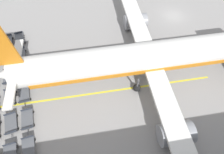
{
  "coord_description": "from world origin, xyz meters",
  "views": [
    {
      "loc": [
        26.98,
        -16.76,
        22.31
      ],
      "look_at": [
        13.5,
        -14.57,
        1.58
      ],
      "focal_mm": 28.0,
      "sensor_mm": 36.0,
      "label": 1
    }
  ],
  "objects_px": {
    "baggage_dolly_row_mid_a_col_b": "(8,57)",
    "baggage_dolly_row_mid_b_col_c": "(22,73)",
    "baggage_dolly_row_mid_a_col_d": "(10,98)",
    "baggage_dolly_row_mid_b_col_b": "(21,54)",
    "baggage_dolly_row_mid_b_col_d": "(24,94)",
    "baggage_dolly_row_mid_a_col_e": "(11,124)",
    "baggage_dolly_row_mid_b_col_e": "(27,119)",
    "baggage_dolly_row_mid_b_col_f": "(29,149)",
    "baggage_dolly_row_mid_b_col_a": "(20,39)",
    "baggage_dolly_row_mid_a_col_c": "(9,77)",
    "airplane": "(158,56)",
    "baggage_dolly_row_mid_a_col_a": "(8,41)"
  },
  "relations": [
    {
      "from": "baggage_dolly_row_mid_a_col_e",
      "to": "baggage_dolly_row_mid_a_col_d",
      "type": "bearing_deg",
      "value": -168.71
    },
    {
      "from": "baggage_dolly_row_mid_b_col_a",
      "to": "baggage_dolly_row_mid_b_col_b",
      "type": "distance_m",
      "value": 3.83
    },
    {
      "from": "baggage_dolly_row_mid_a_col_d",
      "to": "baggage_dolly_row_mid_b_col_d",
      "type": "height_order",
      "value": "same"
    },
    {
      "from": "baggage_dolly_row_mid_a_col_c",
      "to": "baggage_dolly_row_mid_a_col_b",
      "type": "bearing_deg",
      "value": -169.05
    },
    {
      "from": "baggage_dolly_row_mid_a_col_c",
      "to": "airplane",
      "type": "bearing_deg",
      "value": 84.58
    },
    {
      "from": "baggage_dolly_row_mid_a_col_d",
      "to": "baggage_dolly_row_mid_a_col_b",
      "type": "bearing_deg",
      "value": -169.1
    },
    {
      "from": "baggage_dolly_row_mid_b_col_b",
      "to": "baggage_dolly_row_mid_a_col_a",
      "type": "bearing_deg",
      "value": -142.65
    },
    {
      "from": "baggage_dolly_row_mid_a_col_a",
      "to": "baggage_dolly_row_mid_b_col_c",
      "type": "xyz_separation_m",
      "value": [
        7.38,
        3.3,
        0.0
      ]
    },
    {
      "from": "baggage_dolly_row_mid_b_col_b",
      "to": "baggage_dolly_row_mid_b_col_d",
      "type": "relative_size",
      "value": 1.0
    },
    {
      "from": "baggage_dolly_row_mid_a_col_e",
      "to": "baggage_dolly_row_mid_b_col_f",
      "type": "distance_m",
      "value": 4.28
    },
    {
      "from": "baggage_dolly_row_mid_a_col_a",
      "to": "baggage_dolly_row_mid_b_col_d",
      "type": "bearing_deg",
      "value": 19.67
    },
    {
      "from": "airplane",
      "to": "baggage_dolly_row_mid_a_col_d",
      "type": "distance_m",
      "value": 21.57
    },
    {
      "from": "baggage_dolly_row_mid_b_col_c",
      "to": "baggage_dolly_row_mid_b_col_f",
      "type": "height_order",
      "value": "same"
    },
    {
      "from": "baggage_dolly_row_mid_a_col_c",
      "to": "baggage_dolly_row_mid_b_col_f",
      "type": "xyz_separation_m",
      "value": [
        11.0,
        3.98,
        0.0
      ]
    },
    {
      "from": "baggage_dolly_row_mid_b_col_b",
      "to": "baggage_dolly_row_mid_b_col_e",
      "type": "xyz_separation_m",
      "value": [
        11.49,
        2.18,
        0.0
      ]
    },
    {
      "from": "baggage_dolly_row_mid_b_col_a",
      "to": "baggage_dolly_row_mid_b_col_e",
      "type": "xyz_separation_m",
      "value": [
        15.27,
        2.82,
        0.0
      ]
    },
    {
      "from": "baggage_dolly_row_mid_b_col_c",
      "to": "baggage_dolly_row_mid_b_col_b",
      "type": "bearing_deg",
      "value": -170.2
    },
    {
      "from": "airplane",
      "to": "baggage_dolly_row_mid_b_col_d",
      "type": "distance_m",
      "value": 19.63
    },
    {
      "from": "baggage_dolly_row_mid_a_col_d",
      "to": "baggage_dolly_row_mid_b_col_f",
      "type": "height_order",
      "value": "same"
    },
    {
      "from": "baggage_dolly_row_mid_b_col_c",
      "to": "airplane",
      "type": "bearing_deg",
      "value": 83.28
    },
    {
      "from": "baggage_dolly_row_mid_b_col_a",
      "to": "baggage_dolly_row_mid_b_col_d",
      "type": "distance_m",
      "value": 11.61
    },
    {
      "from": "baggage_dolly_row_mid_a_col_e",
      "to": "baggage_dolly_row_mid_b_col_f",
      "type": "bearing_deg",
      "value": 35.81
    },
    {
      "from": "baggage_dolly_row_mid_a_col_c",
      "to": "baggage_dolly_row_mid_b_col_c",
      "type": "relative_size",
      "value": 1.0
    },
    {
      "from": "baggage_dolly_row_mid_a_col_e",
      "to": "baggage_dolly_row_mid_b_col_c",
      "type": "bearing_deg",
      "value": 176.24
    },
    {
      "from": "baggage_dolly_row_mid_b_col_c",
      "to": "baggage_dolly_row_mid_b_col_d",
      "type": "distance_m",
      "value": 3.78
    },
    {
      "from": "baggage_dolly_row_mid_b_col_c",
      "to": "baggage_dolly_row_mid_b_col_e",
      "type": "relative_size",
      "value": 1.0
    },
    {
      "from": "baggage_dolly_row_mid_a_col_e",
      "to": "baggage_dolly_row_mid_b_col_e",
      "type": "relative_size",
      "value": 1.0
    },
    {
      "from": "baggage_dolly_row_mid_a_col_b",
      "to": "baggage_dolly_row_mid_b_col_c",
      "type": "distance_m",
      "value": 4.62
    },
    {
      "from": "baggage_dolly_row_mid_a_col_c",
      "to": "baggage_dolly_row_mid_b_col_a",
      "type": "height_order",
      "value": "same"
    },
    {
      "from": "baggage_dolly_row_mid_a_col_d",
      "to": "baggage_dolly_row_mid_b_col_b",
      "type": "relative_size",
      "value": 1.0
    },
    {
      "from": "baggage_dolly_row_mid_b_col_e",
      "to": "airplane",
      "type": "bearing_deg",
      "value": 105.67
    },
    {
      "from": "baggage_dolly_row_mid_a_col_e",
      "to": "baggage_dolly_row_mid_b_col_f",
      "type": "xyz_separation_m",
      "value": [
        3.48,
        2.51,
        0.0
      ]
    },
    {
      "from": "baggage_dolly_row_mid_a_col_a",
      "to": "baggage_dolly_row_mid_b_col_e",
      "type": "bearing_deg",
      "value": 17.82
    },
    {
      "from": "baggage_dolly_row_mid_b_col_d",
      "to": "baggage_dolly_row_mid_b_col_e",
      "type": "distance_m",
      "value": 3.92
    },
    {
      "from": "baggage_dolly_row_mid_a_col_d",
      "to": "baggage_dolly_row_mid_a_col_e",
      "type": "bearing_deg",
      "value": 11.29
    },
    {
      "from": "baggage_dolly_row_mid_b_col_d",
      "to": "baggage_dolly_row_mid_b_col_f",
      "type": "height_order",
      "value": "same"
    },
    {
      "from": "baggage_dolly_row_mid_a_col_d",
      "to": "baggage_dolly_row_mid_b_col_c",
      "type": "bearing_deg",
      "value": 162.19
    },
    {
      "from": "baggage_dolly_row_mid_a_col_b",
      "to": "baggage_dolly_row_mid_b_col_e",
      "type": "bearing_deg",
      "value": 20.69
    },
    {
      "from": "baggage_dolly_row_mid_b_col_d",
      "to": "baggage_dolly_row_mid_b_col_e",
      "type": "height_order",
      "value": "same"
    },
    {
      "from": "baggage_dolly_row_mid_a_col_d",
      "to": "baggage_dolly_row_mid_b_col_b",
      "type": "distance_m",
      "value": 7.94
    },
    {
      "from": "baggage_dolly_row_mid_b_col_a",
      "to": "baggage_dolly_row_mid_b_col_c",
      "type": "height_order",
      "value": "same"
    },
    {
      "from": "baggage_dolly_row_mid_b_col_e",
      "to": "baggage_dolly_row_mid_b_col_f",
      "type": "relative_size",
      "value": 1.0
    },
    {
      "from": "baggage_dolly_row_mid_a_col_c",
      "to": "baggage_dolly_row_mid_a_col_d",
      "type": "height_order",
      "value": "same"
    },
    {
      "from": "baggage_dolly_row_mid_a_col_b",
      "to": "baggage_dolly_row_mid_b_col_e",
      "type": "relative_size",
      "value": 1.0
    },
    {
      "from": "baggage_dolly_row_mid_a_col_e",
      "to": "baggage_dolly_row_mid_b_col_b",
      "type": "bearing_deg",
      "value": -179.18
    },
    {
      "from": "airplane",
      "to": "baggage_dolly_row_mid_a_col_c",
      "type": "height_order",
      "value": "airplane"
    },
    {
      "from": "baggage_dolly_row_mid_a_col_b",
      "to": "baggage_dolly_row_mid_b_col_f",
      "type": "relative_size",
      "value": 1.0
    },
    {
      "from": "baggage_dolly_row_mid_b_col_a",
      "to": "baggage_dolly_row_mid_b_col_d",
      "type": "height_order",
      "value": "same"
    },
    {
      "from": "baggage_dolly_row_mid_a_col_c",
      "to": "baggage_dolly_row_mid_b_col_d",
      "type": "height_order",
      "value": "same"
    },
    {
      "from": "baggage_dolly_row_mid_a_col_d",
      "to": "baggage_dolly_row_mid_b_col_a",
      "type": "height_order",
      "value": "same"
    }
  ]
}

